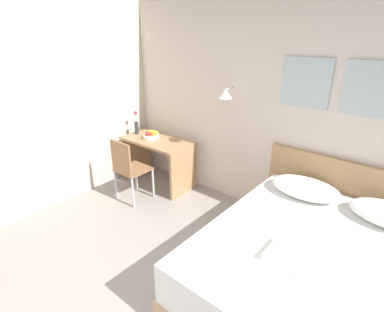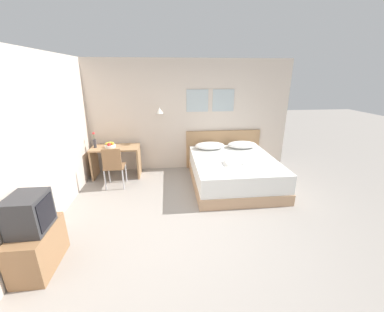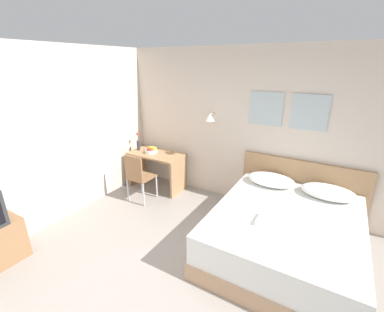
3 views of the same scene
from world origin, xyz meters
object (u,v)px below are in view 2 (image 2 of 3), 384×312
(pillow_left, at_px, (210,146))
(pillow_right, at_px, (242,145))
(desk_chair, at_px, (113,165))
(desk, at_px, (116,156))
(folded_towel_near_foot, at_px, (233,163))
(tv_stand, at_px, (38,248))
(television, at_px, (29,213))
(fruit_bowl, at_px, (110,145))
(bed, at_px, (233,172))
(flower_vase, at_px, (95,141))
(headboard, at_px, (223,149))

(pillow_left, xyz_separation_m, pillow_right, (0.80, 0.00, 0.00))
(pillow_right, xyz_separation_m, desk_chair, (-2.94, -0.66, -0.15))
(desk, bearing_deg, folded_towel_near_foot, -22.32)
(folded_towel_near_foot, relative_size, tv_stand, 0.44)
(folded_towel_near_foot, bearing_deg, television, -149.22)
(folded_towel_near_foot, distance_m, television, 3.40)
(desk_chair, bearing_deg, fruit_bowl, 105.78)
(pillow_right, height_order, fruit_bowl, fruit_bowl)
(pillow_left, distance_m, desk_chair, 2.25)
(pillow_left, xyz_separation_m, tv_stand, (-2.64, -2.79, -0.40))
(desk, distance_m, television, 2.81)
(folded_towel_near_foot, bearing_deg, tv_stand, -149.25)
(fruit_bowl, bearing_deg, bed, -14.44)
(bed, bearing_deg, pillow_right, 61.94)
(pillow_right, bearing_deg, television, -140.84)
(flower_vase, height_order, tv_stand, flower_vase)
(headboard, xyz_separation_m, fruit_bowl, (-2.71, -0.36, 0.29))
(tv_stand, bearing_deg, folded_towel_near_foot, 30.75)
(headboard, bearing_deg, bed, -90.00)
(folded_towel_near_foot, xyz_separation_m, fruit_bowl, (-2.60, 1.01, 0.14))
(pillow_left, distance_m, folded_towel_near_foot, 1.09)
(headboard, xyz_separation_m, tv_stand, (-3.04, -3.11, -0.20))
(pillow_right, xyz_separation_m, flower_vase, (-3.44, -0.04, 0.19))
(fruit_bowl, bearing_deg, tv_stand, -96.74)
(fruit_bowl, xyz_separation_m, flower_vase, (-0.33, 0.01, 0.09))
(bed, bearing_deg, television, -145.97)
(bed, xyz_separation_m, tv_stand, (-3.04, -2.05, -0.02))
(headboard, height_order, fruit_bowl, headboard)
(folded_towel_near_foot, xyz_separation_m, tv_stand, (-2.92, -1.74, -0.35))
(bed, distance_m, flower_vase, 3.17)
(pillow_right, relative_size, folded_towel_near_foot, 2.20)
(desk, bearing_deg, pillow_right, 0.57)
(pillow_left, height_order, desk_chair, desk_chair)
(tv_stand, bearing_deg, bed, 34.00)
(headboard, height_order, desk_chair, headboard)
(pillow_left, relative_size, television, 1.59)
(desk, distance_m, flower_vase, 0.57)
(desk, bearing_deg, headboard, 7.50)
(desk, xyz_separation_m, television, (-0.43, -2.76, 0.28))
(flower_vase, distance_m, television, 2.75)
(desk, height_order, tv_stand, desk)
(folded_towel_near_foot, xyz_separation_m, flower_vase, (-2.93, 1.01, 0.24))
(pillow_left, bearing_deg, headboard, 38.22)
(bed, height_order, desk, desk)
(desk_chair, xyz_separation_m, tv_stand, (-0.50, -2.14, -0.25))
(fruit_bowl, height_order, flower_vase, flower_vase)
(desk_chair, relative_size, fruit_bowl, 3.65)
(bed, distance_m, desk, 2.71)
(folded_towel_near_foot, height_order, fruit_bowl, fruit_bowl)
(headboard, xyz_separation_m, television, (-3.03, -3.11, 0.30))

